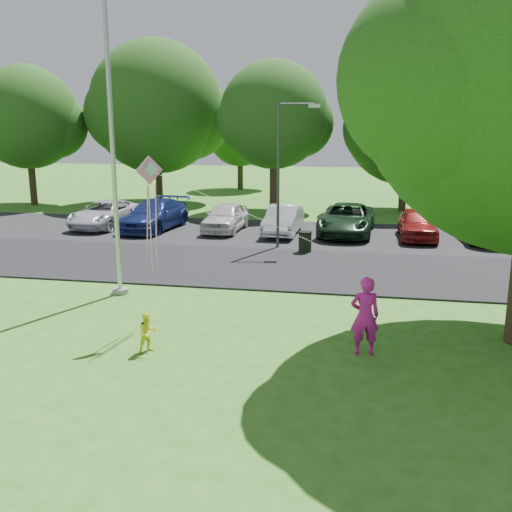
% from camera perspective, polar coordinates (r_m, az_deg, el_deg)
% --- Properties ---
extents(ground, '(120.00, 120.00, 0.00)m').
position_cam_1_polar(ground, '(12.45, -7.79, -11.14)').
color(ground, '#306F1D').
rests_on(ground, ground).
extents(park_road, '(60.00, 6.00, 0.06)m').
position_cam_1_polar(park_road, '(20.72, 0.03, -1.06)').
color(park_road, black).
rests_on(park_road, ground).
extents(parking_strip, '(42.00, 7.00, 0.06)m').
position_cam_1_polar(parking_strip, '(26.99, 2.58, 2.24)').
color(parking_strip, black).
rests_on(parking_strip, ground).
extents(flagpole, '(0.50, 0.50, 10.00)m').
position_cam_1_polar(flagpole, '(17.35, -14.11, 9.65)').
color(flagpole, '#B7BABF').
rests_on(flagpole, ground).
extents(street_lamp, '(1.69, 0.41, 6.01)m').
position_cam_1_polar(street_lamp, '(23.41, 2.84, 9.43)').
color(street_lamp, '#3F3F44').
rests_on(street_lamp, ground).
extents(trash_can, '(0.56, 0.56, 0.88)m').
position_cam_1_polar(trash_can, '(23.00, 4.92, 1.37)').
color(trash_can, black).
rests_on(trash_can, ground).
extents(tree_row, '(64.35, 11.94, 10.88)m').
position_cam_1_polar(tree_row, '(35.05, 7.42, 13.97)').
color(tree_row, '#332316').
rests_on(tree_row, ground).
extents(horizon_trees, '(77.46, 7.20, 7.02)m').
position_cam_1_polar(horizon_trees, '(44.63, 11.37, 11.79)').
color(horizon_trees, '#332316').
rests_on(horizon_trees, ground).
extents(parked_cars, '(20.86, 5.65, 1.45)m').
position_cam_1_polar(parked_cars, '(26.82, 3.69, 3.74)').
color(parked_cars, silver).
rests_on(parked_cars, ground).
extents(woman, '(0.73, 0.55, 1.81)m').
position_cam_1_polar(woman, '(13.02, 10.83, -5.90)').
color(woman, '#D21C98').
rests_on(woman, ground).
extents(child_yellow, '(0.57, 0.57, 0.93)m').
position_cam_1_polar(child_yellow, '(13.27, -10.77, -7.52)').
color(child_yellow, '#FFF528').
rests_on(child_yellow, ground).
extents(kite, '(5.49, 1.02, 2.94)m').
position_cam_1_polar(kite, '(14.04, -10.25, 6.68)').
color(kite, pink).
rests_on(kite, ground).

